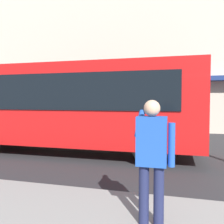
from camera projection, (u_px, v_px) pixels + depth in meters
name	position (u px, v px, depth m)	size (l,w,h in m)	color
ground_plane	(166.00, 158.00, 7.69)	(60.00, 60.00, 0.00)	#2B2B2D
building_facade_far	(172.00, 29.00, 13.96)	(28.00, 1.55, 12.00)	beige
red_bus	(68.00, 105.00, 8.48)	(9.05, 2.54, 3.08)	red
pedestrian_photographer	(152.00, 153.00, 3.24)	(0.53, 0.52, 1.70)	#1E2347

